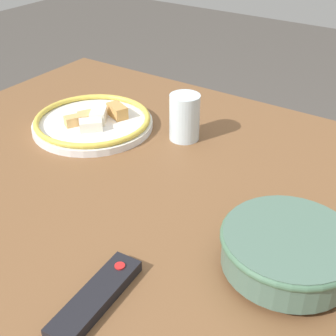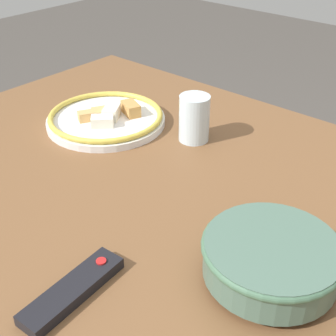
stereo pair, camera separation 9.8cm
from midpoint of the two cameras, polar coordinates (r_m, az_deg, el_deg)
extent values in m
cube|color=brown|center=(1.00, -2.81, -3.29)|extent=(1.43, 1.02, 0.04)
cylinder|color=brown|center=(1.84, -10.53, 1.00)|extent=(0.06, 0.06, 0.66)
cylinder|color=#4C6B5B|center=(0.81, 10.69, -11.83)|extent=(0.10, 0.10, 0.01)
cylinder|color=#4C6B5B|center=(0.78, 10.97, -9.84)|extent=(0.22, 0.22, 0.06)
cylinder|color=#B75B23|center=(0.79, 10.93, -10.10)|extent=(0.19, 0.19, 0.05)
torus|color=#42664C|center=(0.77, 11.14, -8.59)|extent=(0.23, 0.23, 0.01)
cylinder|color=white|center=(1.25, -11.38, 5.17)|extent=(0.31, 0.31, 0.02)
torus|color=gold|center=(1.24, -11.46, 5.83)|extent=(0.30, 0.30, 0.01)
cube|color=tan|center=(1.25, -8.47, 6.84)|extent=(0.07, 0.06, 0.03)
cube|color=tan|center=(1.24, -11.57, 6.13)|extent=(0.07, 0.08, 0.02)
cube|color=silver|center=(1.20, -11.75, 5.09)|extent=(0.07, 0.07, 0.03)
cube|color=silver|center=(1.23, -10.76, 6.22)|extent=(0.06, 0.07, 0.03)
cube|color=tan|center=(1.23, -13.76, 5.56)|extent=(0.04, 0.05, 0.02)
cube|color=black|center=(0.76, -12.60, -15.32)|extent=(0.06, 0.19, 0.02)
cylinder|color=red|center=(0.79, -9.56, -11.83)|extent=(0.02, 0.02, 0.00)
cylinder|color=silver|center=(1.15, -0.43, 6.15)|extent=(0.08, 0.08, 0.12)
camera|label=1|loc=(0.05, -92.86, -1.80)|focal=50.00mm
camera|label=2|loc=(0.05, 87.14, 1.80)|focal=50.00mm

